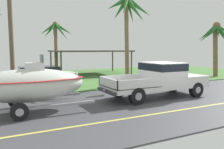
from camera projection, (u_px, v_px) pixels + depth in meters
The scene contains 9 objects.
ground at pixel (104, 80), 19.18m from camera, with size 36.00×22.00×0.11m.
pickup_truck_towing at pixel (162, 78), 12.30m from camera, with size 5.99×2.14×1.87m.
boat_on_trailer at pixel (29, 85), 9.26m from camera, with size 5.92×2.30×2.36m.
parked_sedan_near at pixel (42, 76), 16.03m from camera, with size 4.62×1.95×1.38m.
carport_awning at pixel (91, 52), 22.84m from camera, with size 7.57×4.67×2.46m.
palm_tree_near_left at pixel (216, 36), 20.90m from camera, with size 3.02×3.21×5.08m.
palm_tree_near_right at pixel (128, 14), 15.96m from camera, with size 3.29×3.49×6.30m.
palm_tree_mid at pixel (56, 34), 22.72m from camera, with size 3.24×3.28×5.34m.
utility_pole at pixel (10, 19), 12.29m from camera, with size 0.24×1.80×8.08m.
Camera 1 is at (-7.91, -8.92, 2.56)m, focal length 36.49 mm.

